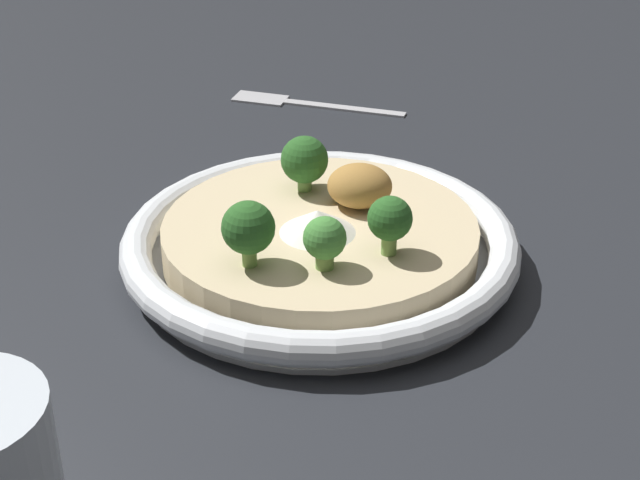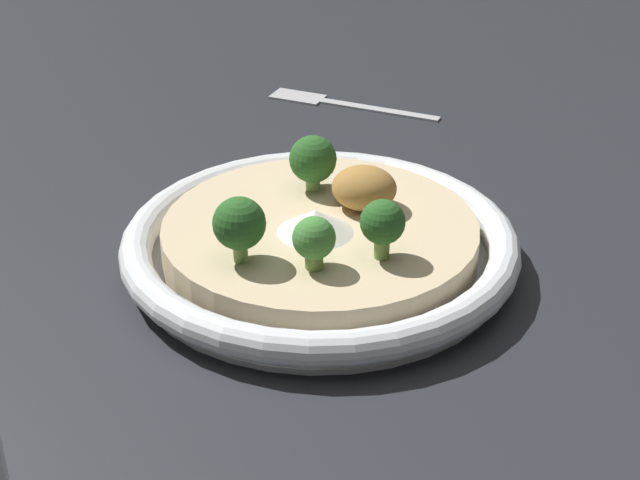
# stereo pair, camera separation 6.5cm
# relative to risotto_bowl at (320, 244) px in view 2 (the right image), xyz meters

# --- Properties ---
(ground_plane) EXTENTS (6.00, 6.00, 0.00)m
(ground_plane) POSITION_rel_risotto_bowl_xyz_m (0.00, 0.00, -0.02)
(ground_plane) COLOR #23262B
(risotto_bowl) EXTENTS (0.27, 0.27, 0.03)m
(risotto_bowl) POSITION_rel_risotto_bowl_xyz_m (0.00, 0.00, 0.00)
(risotto_bowl) COLOR silver
(risotto_bowl) RESTS_ON ground_plane
(cheese_sprinkle) EXTENTS (0.05, 0.05, 0.02)m
(cheese_sprinkle) POSITION_rel_risotto_bowl_xyz_m (-0.00, -0.01, 0.02)
(cheese_sprinkle) COLOR white
(cheese_sprinkle) RESTS_ON risotto_bowl
(crispy_onion_garnish) EXTENTS (0.04, 0.04, 0.03)m
(crispy_onion_garnish) POSITION_rel_risotto_bowl_xyz_m (0.02, 0.03, 0.03)
(crispy_onion_garnish) COLOR #A37538
(crispy_onion_garnish) RESTS_ON risotto_bowl
(broccoli_front_left) EXTENTS (0.03, 0.03, 0.04)m
(broccoli_front_left) POSITION_rel_risotto_bowl_xyz_m (-0.04, -0.06, 0.04)
(broccoli_front_left) COLOR #759E4C
(broccoli_front_left) RESTS_ON risotto_bowl
(broccoli_right) EXTENTS (0.03, 0.03, 0.04)m
(broccoli_right) POSITION_rel_risotto_bowl_xyz_m (0.05, -0.03, 0.04)
(broccoli_right) COLOR #759E4C
(broccoli_right) RESTS_ON risotto_bowl
(broccoli_front) EXTENTS (0.03, 0.03, 0.03)m
(broccoli_front) POSITION_rel_risotto_bowl_xyz_m (0.01, -0.06, 0.03)
(broccoli_front) COLOR #759E4C
(broccoli_front) RESTS_ON risotto_bowl
(broccoli_back) EXTENTS (0.03, 0.03, 0.04)m
(broccoli_back) POSITION_rel_risotto_bowl_xyz_m (-0.02, 0.05, 0.04)
(broccoli_back) COLOR #668E47
(broccoli_back) RESTS_ON risotto_bowl
(fork_utensil) EXTENTS (0.17, 0.05, 0.00)m
(fork_utensil) POSITION_rel_risotto_bowl_xyz_m (-0.06, 0.29, -0.01)
(fork_utensil) COLOR #B7B7BC
(fork_utensil) RESTS_ON ground_plane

